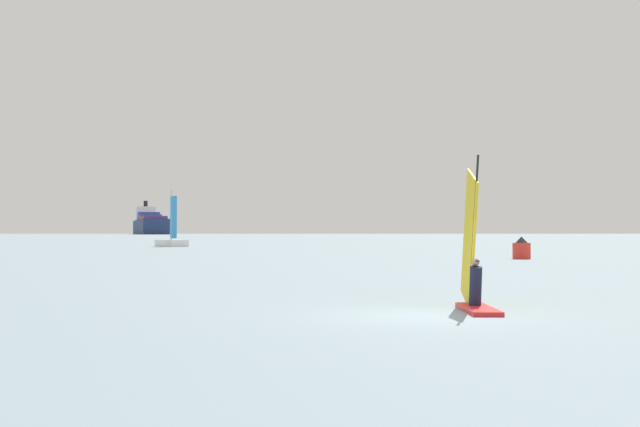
% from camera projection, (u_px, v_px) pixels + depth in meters
% --- Properties ---
extents(ground_plane, '(4000.00, 4000.00, 0.00)m').
position_uv_depth(ground_plane, '(423.00, 316.00, 19.57)').
color(ground_plane, gray).
extents(windsurfer, '(0.89, 3.96, 4.23)m').
position_uv_depth(windsurfer, '(474.00, 273.00, 21.21)').
color(windsurfer, red).
rests_on(windsurfer, ground_plane).
extents(cargo_ship, '(70.40, 141.07, 33.99)m').
position_uv_depth(cargo_ship, '(150.00, 225.00, 756.89)').
color(cargo_ship, navy).
rests_on(cargo_ship, ground_plane).
extents(channel_buoy, '(1.37, 1.37, 1.73)m').
position_uv_depth(channel_buoy, '(522.00, 249.00, 60.84)').
color(channel_buoy, red).
rests_on(channel_buoy, ground_plane).
extents(small_sailboat, '(6.08, 7.15, 8.19)m').
position_uv_depth(small_sailboat, '(171.00, 241.00, 114.10)').
color(small_sailboat, white).
rests_on(small_sailboat, ground_plane).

